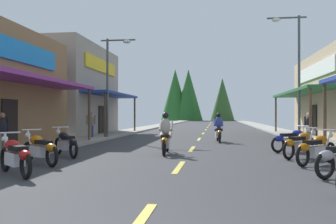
% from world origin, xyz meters
% --- Properties ---
extents(ground, '(10.36, 98.07, 0.10)m').
position_xyz_m(ground, '(0.00, 34.03, -0.05)').
color(ground, '#38383A').
extents(sidewalk_left, '(2.14, 98.07, 0.12)m').
position_xyz_m(sidewalk_left, '(-6.25, 34.03, 0.06)').
color(sidewalk_left, gray).
rests_on(sidewalk_left, ground).
extents(sidewalk_right, '(2.14, 98.07, 0.12)m').
position_xyz_m(sidewalk_right, '(6.25, 34.03, 0.06)').
color(sidewalk_right, '#9E9991').
rests_on(sidewalk_right, ground).
extents(centerline_dashes, '(0.16, 75.32, 0.01)m').
position_xyz_m(centerline_dashes, '(0.00, 38.14, 0.01)').
color(centerline_dashes, '#E0C64C').
rests_on(centerline_dashes, ground).
extents(storefront_left_far, '(9.90, 9.36, 6.43)m').
position_xyz_m(storefront_left_far, '(-11.33, 22.75, 3.21)').
color(storefront_left_far, gray).
rests_on(storefront_left_far, ground).
extents(streetlamp_left, '(2.14, 0.30, 6.11)m').
position_xyz_m(streetlamp_left, '(-5.25, 18.76, 3.99)').
color(streetlamp_left, '#474C51').
rests_on(streetlamp_left, ground).
extents(streetlamp_right, '(2.14, 0.30, 6.98)m').
position_xyz_m(streetlamp_right, '(5.28, 18.21, 4.47)').
color(streetlamp_right, '#474C51').
rests_on(streetlamp_right, ground).
extents(motorcycle_parked_right_2, '(1.56, 1.60, 1.04)m').
position_xyz_m(motorcycle_parked_right_2, '(3.95, 8.45, 0.49)').
color(motorcycle_parked_right_2, black).
rests_on(motorcycle_parked_right_2, ground).
extents(motorcycle_parked_right_3, '(1.54, 1.63, 1.04)m').
position_xyz_m(motorcycle_parked_right_3, '(3.87, 10.10, 0.49)').
color(motorcycle_parked_right_3, black).
rests_on(motorcycle_parked_right_3, ground).
extents(motorcycle_parked_right_4, '(1.89, 1.17, 1.04)m').
position_xyz_m(motorcycle_parked_right_4, '(4.01, 12.12, 0.49)').
color(motorcycle_parked_right_4, black).
rests_on(motorcycle_parked_right_4, ground).
extents(motorcycle_parked_left_0, '(1.67, 1.49, 1.04)m').
position_xyz_m(motorcycle_parked_left_0, '(-3.82, 5.57, 0.49)').
color(motorcycle_parked_left_0, black).
rests_on(motorcycle_parked_left_0, ground).
extents(motorcycle_parked_left_1, '(1.77, 1.36, 1.04)m').
position_xyz_m(motorcycle_parked_left_1, '(-4.12, 7.39, 0.49)').
color(motorcycle_parked_left_1, black).
rests_on(motorcycle_parked_left_1, ground).
extents(motorcycle_parked_left_2, '(1.55, 1.62, 1.04)m').
position_xyz_m(motorcycle_parked_left_2, '(-4.21, 9.45, 0.49)').
color(motorcycle_parked_left_2, black).
rests_on(motorcycle_parked_left_2, ground).
extents(rider_cruising_lead, '(0.60, 2.14, 1.57)m').
position_xyz_m(rider_cruising_lead, '(-0.84, 10.71, 0.66)').
color(rider_cruising_lead, black).
rests_on(rider_cruising_lead, ground).
extents(rider_cruising_trailing, '(0.60, 2.14, 1.57)m').
position_xyz_m(rider_cruising_trailing, '(1.14, 16.85, 0.66)').
color(rider_cruising_trailing, black).
rests_on(rider_cruising_trailing, ground).
extents(pedestrian_by_shop, '(0.37, 0.54, 1.56)m').
position_xyz_m(pedestrian_by_shop, '(-6.60, 9.41, 0.89)').
color(pedestrian_by_shop, '#726659').
rests_on(pedestrian_by_shop, ground).
extents(pedestrian_browsing, '(0.56, 0.31, 1.66)m').
position_xyz_m(pedestrian_browsing, '(-6.44, 18.23, 0.96)').
color(pedestrian_browsing, '#333F8C').
rests_on(pedestrian_browsing, ground).
extents(pedestrian_waiting, '(0.43, 0.47, 1.58)m').
position_xyz_m(pedestrian_waiting, '(6.21, 18.74, 0.91)').
color(pedestrian_waiting, '#3F593F').
rests_on(pedestrian_waiting, ground).
extents(treeline_backdrop, '(17.29, 8.44, 12.23)m').
position_xyz_m(treeline_backdrop, '(-5.39, 82.53, 5.59)').
color(treeline_backdrop, '#215623').
rests_on(treeline_backdrop, ground).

